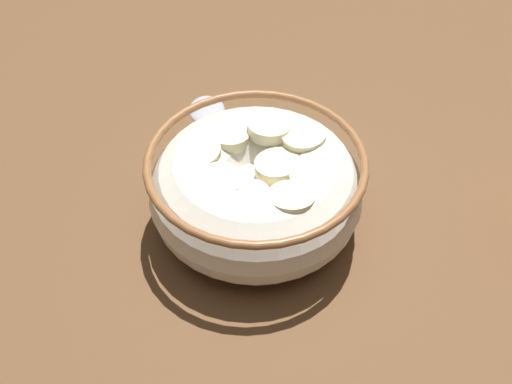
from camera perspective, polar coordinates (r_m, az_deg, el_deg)
The scene contains 3 objects.
ground_plane at distance 47.56cm, azimuth -0.00°, elevation -3.33°, with size 113.51×113.51×2.00cm, color brown.
cereal_bowl at distance 44.19cm, azimuth 0.01°, elevation 0.48°, with size 15.57×15.57×6.81cm.
spoon at distance 54.62cm, azimuth -4.45°, elevation 6.43°, with size 9.09×14.98×0.80cm.
Camera 1 is at (-17.13, -25.60, 35.24)cm, focal length 43.19 mm.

